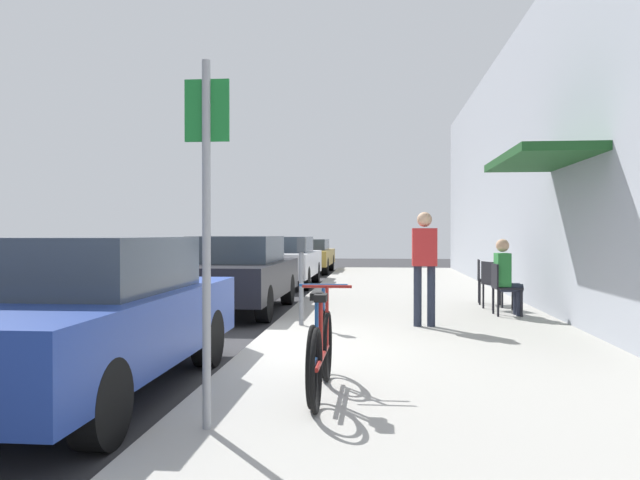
{
  "coord_description": "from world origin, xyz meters",
  "views": [
    {
      "loc": [
        1.61,
        -7.51,
        1.5
      ],
      "look_at": [
        0.33,
        6.15,
        1.36
      ],
      "focal_mm": 35.08,
      "sensor_mm": 36.0,
      "label": 1
    }
  ],
  "objects_px": {
    "parked_car_1": "(237,273)",
    "bicycle_1": "(322,353)",
    "street_sign": "(207,214)",
    "pedestrian_standing": "(424,259)",
    "cafe_chair_2": "(485,278)",
    "cafe_chair_1": "(494,282)",
    "parked_car_2": "(283,260)",
    "seated_patron_0": "(506,274)",
    "parked_car_0": "(85,314)",
    "bicycle_0": "(319,350)",
    "cafe_chair_0": "(502,285)",
    "parking_meter": "(301,274)",
    "parked_car_3": "(308,255)"
  },
  "relations": [
    {
      "from": "parked_car_0",
      "to": "parked_car_1",
      "type": "relative_size",
      "value": 1.0
    },
    {
      "from": "parked_car_0",
      "to": "parked_car_3",
      "type": "height_order",
      "value": "parked_car_0"
    },
    {
      "from": "parked_car_3",
      "to": "cafe_chair_1",
      "type": "distance_m",
      "value": 13.16
    },
    {
      "from": "parking_meter",
      "to": "seated_patron_0",
      "type": "bearing_deg",
      "value": 23.49
    },
    {
      "from": "parked_car_0",
      "to": "bicycle_1",
      "type": "xyz_separation_m",
      "value": [
        2.23,
        -0.27,
        -0.27
      ]
    },
    {
      "from": "parked_car_1",
      "to": "parking_meter",
      "type": "bearing_deg",
      "value": -57.39
    },
    {
      "from": "bicycle_1",
      "to": "cafe_chair_0",
      "type": "height_order",
      "value": "bicycle_1"
    },
    {
      "from": "parked_car_1",
      "to": "pedestrian_standing",
      "type": "height_order",
      "value": "pedestrian_standing"
    },
    {
      "from": "cafe_chair_2",
      "to": "seated_patron_0",
      "type": "bearing_deg",
      "value": -88.0
    },
    {
      "from": "parked_car_2",
      "to": "seated_patron_0",
      "type": "relative_size",
      "value": 3.41
    },
    {
      "from": "cafe_chair_1",
      "to": "pedestrian_standing",
      "type": "relative_size",
      "value": 0.51
    },
    {
      "from": "cafe_chair_0",
      "to": "seated_patron_0",
      "type": "relative_size",
      "value": 0.67
    },
    {
      "from": "parked_car_1",
      "to": "street_sign",
      "type": "bearing_deg",
      "value": -78.61
    },
    {
      "from": "parked_car_3",
      "to": "street_sign",
      "type": "xyz_separation_m",
      "value": [
        1.5,
        -19.53,
        0.96
      ]
    },
    {
      "from": "bicycle_0",
      "to": "parked_car_3",
      "type": "bearing_deg",
      "value": 96.77
    },
    {
      "from": "parked_car_3",
      "to": "pedestrian_standing",
      "type": "xyz_separation_m",
      "value": [
        3.39,
        -14.47,
        0.44
      ]
    },
    {
      "from": "parked_car_0",
      "to": "pedestrian_standing",
      "type": "xyz_separation_m",
      "value": [
        3.39,
        3.82,
        0.37
      ]
    },
    {
      "from": "pedestrian_standing",
      "to": "cafe_chair_2",
      "type": "bearing_deg",
      "value": 65.71
    },
    {
      "from": "cafe_chair_2",
      "to": "pedestrian_standing",
      "type": "xyz_separation_m",
      "value": [
        -1.4,
        -3.11,
        0.5
      ]
    },
    {
      "from": "parked_car_1",
      "to": "parked_car_3",
      "type": "xyz_separation_m",
      "value": [
        0.0,
        12.08,
        -0.06
      ]
    },
    {
      "from": "bicycle_1",
      "to": "street_sign",
      "type": "bearing_deg",
      "value": -127.18
    },
    {
      "from": "parking_meter",
      "to": "bicycle_1",
      "type": "height_order",
      "value": "parking_meter"
    },
    {
      "from": "parked_car_2",
      "to": "seated_patron_0",
      "type": "distance_m",
      "value": 8.42
    },
    {
      "from": "street_sign",
      "to": "cafe_chair_1",
      "type": "distance_m",
      "value": 8.05
    },
    {
      "from": "bicycle_1",
      "to": "parked_car_3",
      "type": "bearing_deg",
      "value": 96.86
    },
    {
      "from": "parked_car_0",
      "to": "bicycle_0",
      "type": "height_order",
      "value": "parked_car_0"
    },
    {
      "from": "parked_car_0",
      "to": "bicycle_0",
      "type": "relative_size",
      "value": 2.57
    },
    {
      "from": "bicycle_0",
      "to": "bicycle_1",
      "type": "relative_size",
      "value": 1.0
    },
    {
      "from": "parking_meter",
      "to": "seated_patron_0",
      "type": "xyz_separation_m",
      "value": [
        3.3,
        1.44,
        -0.07
      ]
    },
    {
      "from": "cafe_chair_0",
      "to": "parked_car_2",
      "type": "bearing_deg",
      "value": 124.84
    },
    {
      "from": "parked_car_1",
      "to": "cafe_chair_1",
      "type": "relative_size",
      "value": 5.06
    },
    {
      "from": "parked_car_3",
      "to": "pedestrian_standing",
      "type": "height_order",
      "value": "pedestrian_standing"
    },
    {
      "from": "pedestrian_standing",
      "to": "bicycle_0",
      "type": "bearing_deg",
      "value": -106.9
    },
    {
      "from": "parking_meter",
      "to": "cafe_chair_1",
      "type": "bearing_deg",
      "value": 34.69
    },
    {
      "from": "bicycle_1",
      "to": "cafe_chair_2",
      "type": "height_order",
      "value": "bicycle_1"
    },
    {
      "from": "street_sign",
      "to": "bicycle_0",
      "type": "bearing_deg",
      "value": 58.05
    },
    {
      "from": "parked_car_1",
      "to": "cafe_chair_2",
      "type": "bearing_deg",
      "value": 8.57
    },
    {
      "from": "bicycle_1",
      "to": "cafe_chair_1",
      "type": "bearing_deg",
      "value": 67.87
    },
    {
      "from": "parking_meter",
      "to": "pedestrian_standing",
      "type": "distance_m",
      "value": 1.85
    },
    {
      "from": "cafe_chair_0",
      "to": "cafe_chair_1",
      "type": "relative_size",
      "value": 1.0
    },
    {
      "from": "cafe_chair_2",
      "to": "bicycle_0",
      "type": "bearing_deg",
      "value": -110.24
    },
    {
      "from": "parking_meter",
      "to": "seated_patron_0",
      "type": "height_order",
      "value": "parking_meter"
    },
    {
      "from": "parked_car_1",
      "to": "bicycle_1",
      "type": "distance_m",
      "value": 6.86
    },
    {
      "from": "parked_car_2",
      "to": "parked_car_1",
      "type": "bearing_deg",
      "value": -90.0
    },
    {
      "from": "street_sign",
      "to": "bicycle_1",
      "type": "xyz_separation_m",
      "value": [
        0.73,
        0.97,
        -1.16
      ]
    },
    {
      "from": "street_sign",
      "to": "pedestrian_standing",
      "type": "distance_m",
      "value": 5.42
    },
    {
      "from": "parked_car_0",
      "to": "seated_patron_0",
      "type": "height_order",
      "value": "parked_car_0"
    },
    {
      "from": "seated_patron_0",
      "to": "bicycle_1",
      "type": "bearing_deg",
      "value": -115.5
    },
    {
      "from": "street_sign",
      "to": "seated_patron_0",
      "type": "xyz_separation_m",
      "value": [
        3.35,
        6.46,
        -0.82
      ]
    },
    {
      "from": "cafe_chair_2",
      "to": "parked_car_1",
      "type": "bearing_deg",
      "value": -171.43
    }
  ]
}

